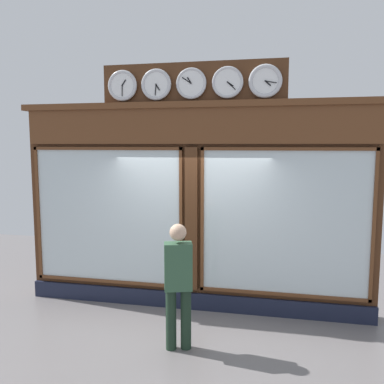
{
  "coord_description": "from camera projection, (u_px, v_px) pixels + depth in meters",
  "views": [
    {
      "loc": [
        -1.31,
        6.2,
        2.7
      ],
      "look_at": [
        0.0,
        0.0,
        1.95
      ],
      "focal_mm": 37.33,
      "sensor_mm": 36.0,
      "label": 1
    }
  ],
  "objects": [
    {
      "name": "pedestrian",
      "position": [
        178.0,
        281.0,
        5.21
      ],
      "size": [
        0.41,
        0.31,
        1.69
      ],
      "color": "#1C2F21",
      "rests_on": "ground_plane"
    },
    {
      "name": "shop_facade",
      "position": [
        194.0,
        204.0,
        6.53
      ],
      "size": [
        5.83,
        0.42,
        3.97
      ],
      "color": "#4C2B16",
      "rests_on": "ground_plane"
    }
  ]
}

